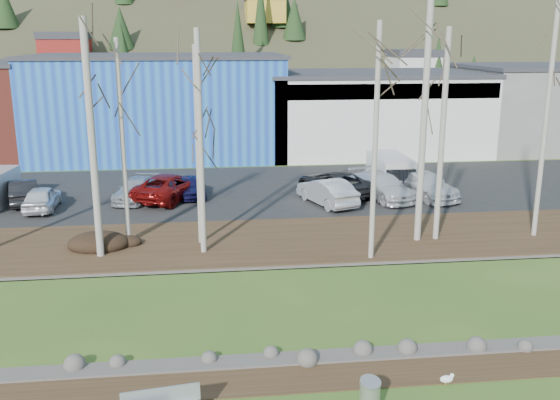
{
  "coord_description": "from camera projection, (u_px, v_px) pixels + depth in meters",
  "views": [
    {
      "loc": [
        -2.22,
        -14.07,
        9.65
      ],
      "look_at": [
        1.02,
        13.06,
        2.5
      ],
      "focal_mm": 40.0,
      "sensor_mm": 36.0,
      "label": 1
    }
  ],
  "objects": [
    {
      "name": "birch_5",
      "position": [
        375.0,
        144.0,
        26.49
      ],
      "size": [
        0.23,
        0.23,
        10.18
      ],
      "color": "beige",
      "rests_on": "far_bank"
    },
    {
      "name": "birch_4",
      "position": [
        198.0,
        147.0,
        28.69
      ],
      "size": [
        0.22,
        0.22,
        9.2
      ],
      "color": "beige",
      "rests_on": "far_bank"
    },
    {
      "name": "birch_8",
      "position": [
        548.0,
        105.0,
        29.29
      ],
      "size": [
        0.23,
        0.23,
        12.78
      ],
      "color": "beige",
      "rests_on": "far_bank"
    },
    {
      "name": "seagull",
      "position": [
        447.0,
        379.0,
        17.82
      ],
      "size": [
        0.47,
        0.22,
        0.34
      ],
      "rotation": [
        0.0,
        0.0,
        0.09
      ],
      "color": "gold",
      "rests_on": "ground"
    },
    {
      "name": "near_bank_rocks",
      "position": [
        285.0,
        361.0,
        19.19
      ],
      "size": [
        80.0,
        0.8,
        0.5
      ],
      "primitive_type": null,
      "color": "#47423D",
      "rests_on": "ground"
    },
    {
      "name": "birch_3",
      "position": [
        200.0,
        145.0,
        27.27
      ],
      "size": [
        0.26,
        0.26,
        9.89
      ],
      "color": "beige",
      "rests_on": "far_bank"
    },
    {
      "name": "birch_1",
      "position": [
        123.0,
        144.0,
        28.62
      ],
      "size": [
        0.22,
        0.22,
        9.51
      ],
      "color": "beige",
      "rests_on": "far_bank"
    },
    {
      "name": "car_1",
      "position": [
        24.0,
        191.0,
        36.71
      ],
      "size": [
        2.57,
        4.6,
        1.44
      ],
      "primitive_type": "imported",
      "rotation": [
        0.0,
        0.0,
        3.4
      ],
      "color": "black",
      "rests_on": "parking_lot"
    },
    {
      "name": "dirt_strip",
      "position": [
        290.0,
        377.0,
        18.23
      ],
      "size": [
        80.0,
        1.8,
        0.03
      ],
      "primitive_type": "cube",
      "color": "#382616",
      "rests_on": "ground"
    },
    {
      "name": "far_bank",
      "position": [
        256.0,
        242.0,
        30.12
      ],
      "size": [
        80.0,
        7.0,
        0.15
      ],
      "primitive_type": "cube",
      "color": "#382616",
      "rests_on": "ground"
    },
    {
      "name": "dirt_mound",
      "position": [
        98.0,
        242.0,
        28.98
      ],
      "size": [
        2.83,
        2.0,
        0.55
      ],
      "primitive_type": "ellipsoid",
      "color": "black",
      "rests_on": "far_bank"
    },
    {
      "name": "birch_7",
      "position": [
        442.0,
        137.0,
        29.12
      ],
      "size": [
        0.27,
        0.27,
        9.98
      ],
      "color": "beige",
      "rests_on": "far_bank"
    },
    {
      "name": "parking_lot",
      "position": [
        242.0,
        190.0,
        40.21
      ],
      "size": [
        80.0,
        14.0,
        0.14
      ],
      "primitive_type": "cube",
      "color": "black",
      "rests_on": "ground"
    },
    {
      "name": "car_6",
      "position": [
        335.0,
        183.0,
        38.47
      ],
      "size": [
        4.63,
        6.22,
        1.57
      ],
      "primitive_type": "imported",
      "rotation": [
        0.0,
        0.0,
        3.55
      ],
      "color": "#242427",
      "rests_on": "parking_lot"
    },
    {
      "name": "car_3",
      "position": [
        136.0,
        190.0,
        37.39
      ],
      "size": [
        2.89,
        4.79,
        1.3
      ],
      "primitive_type": "imported",
      "rotation": [
        0.0,
        0.0,
        -0.26
      ],
      "color": "#AAAEB3",
      "rests_on": "parking_lot"
    },
    {
      "name": "car_2",
      "position": [
        169.0,
        186.0,
        37.57
      ],
      "size": [
        4.8,
        6.26,
        1.58
      ],
      "primitive_type": "imported",
      "rotation": [
        0.0,
        0.0,
        2.7
      ],
      "color": "maroon",
      "rests_on": "parking_lot"
    },
    {
      "name": "car_4",
      "position": [
        190.0,
        187.0,
        38.19
      ],
      "size": [
        2.12,
        3.95,
        1.28
      ],
      "primitive_type": "imported",
      "rotation": [
        0.0,
        0.0,
        0.17
      ],
      "color": "#151445",
      "rests_on": "parking_lot"
    },
    {
      "name": "building_grey",
      "position": [
        544.0,
        106.0,
        55.96
      ],
      "size": [
        14.28,
        12.24,
        7.3
      ],
      "color": "slate",
      "rests_on": "ground"
    },
    {
      "name": "van_white",
      "position": [
        391.0,
        172.0,
        40.26
      ],
      "size": [
        2.03,
        4.81,
        2.1
      ],
      "rotation": [
        0.0,
        0.0,
        -0.01
      ],
      "color": "silver",
      "rests_on": "parking_lot"
    },
    {
      "name": "building_white",
      "position": [
        370.0,
        111.0,
        54.17
      ],
      "size": [
        18.36,
        12.24,
        6.8
      ],
      "color": "silver",
      "rests_on": "ground"
    },
    {
      "name": "birch_6",
      "position": [
        424.0,
        121.0,
        28.75
      ],
      "size": [
        0.31,
        0.31,
        11.53
      ],
      "color": "beige",
      "rests_on": "far_bank"
    },
    {
      "name": "car_8",
      "position": [
        382.0,
        186.0,
        37.75
      ],
      "size": [
        3.69,
        5.74,
        1.55
      ],
      "primitive_type": "imported",
      "rotation": [
        0.0,
        0.0,
        0.31
      ],
      "color": "silver",
      "rests_on": "parking_lot"
    },
    {
      "name": "car_5",
      "position": [
        327.0,
        192.0,
        36.38
      ],
      "size": [
        3.1,
        4.99,
        1.55
      ],
      "primitive_type": "imported",
      "rotation": [
        0.0,
        0.0,
        3.48
      ],
      "color": "silver",
      "rests_on": "parking_lot"
    },
    {
      "name": "building_blue",
      "position": [
        160.0,
        105.0,
        51.94
      ],
      "size": [
        20.4,
        12.24,
        8.3
      ],
      "color": "#1B44B0",
      "rests_on": "ground"
    },
    {
      "name": "car_7",
      "position": [
        424.0,
        185.0,
        38.05
      ],
      "size": [
        3.69,
        5.74,
        1.55
      ],
      "primitive_type": "imported",
      "rotation": [
        0.0,
        0.0,
        0.31
      ],
      "color": "silver",
      "rests_on": "parking_lot"
    },
    {
      "name": "litter_bin",
      "position": [
        370.0,
        399.0,
        16.34
      ],
      "size": [
        0.7,
        0.7,
        0.93
      ],
      "primitive_type": "cylinder",
      "rotation": [
        0.0,
        0.0,
        0.39
      ],
      "color": "silver",
      "rests_on": "ground"
    },
    {
      "name": "birch_2",
      "position": [
        92.0,
        141.0,
        26.7
      ],
      "size": [
        0.32,
        0.32,
        10.35
      ],
      "color": "beige",
      "rests_on": "far_bank"
    },
    {
      "name": "far_bank_rocks",
      "position": [
        262.0,
        266.0,
        27.07
      ],
      "size": [
        80.0,
        0.8,
        0.46
      ],
      "primitive_type": null,
      "color": "#47423D",
      "rests_on": "ground"
    },
    {
      "name": "car_0",
      "position": [
        42.0,
        198.0,
        35.3
      ],
      "size": [
        1.72,
        4.07,
        1.38
      ],
      "primitive_type": "imported",
      "rotation": [
        0.0,
        0.0,
        3.16
      ],
      "color": "white",
      "rests_on": "parking_lot"
    },
    {
      "name": "river",
      "position": [
        271.0,
        306.0,
        23.13
      ],
      "size": [
        80.0,
        8.0,
        0.9
      ],
      "primitive_type": null,
      "color": "black",
      "rests_on": "ground"
    }
  ]
}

